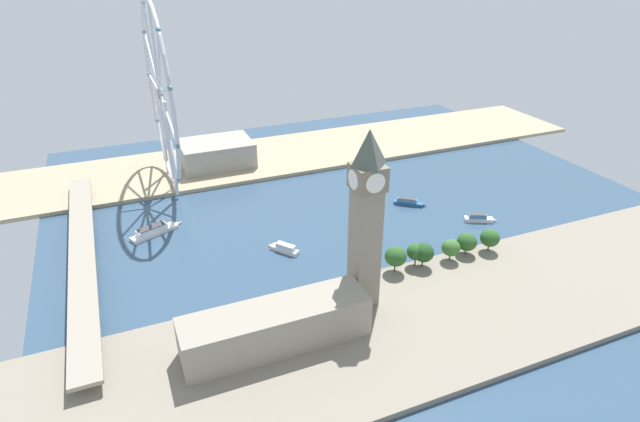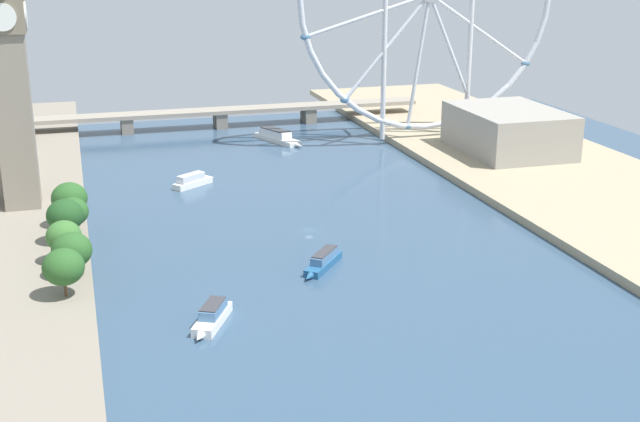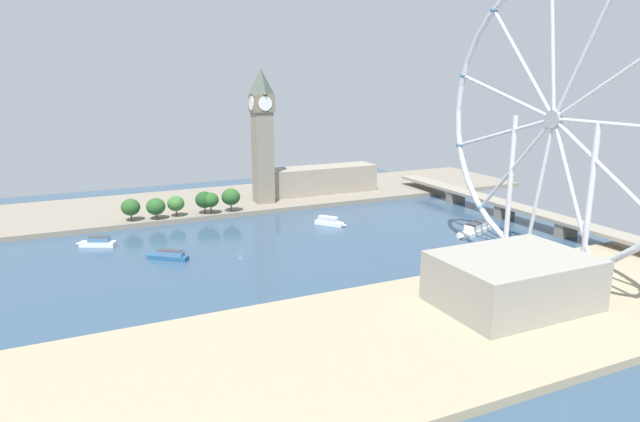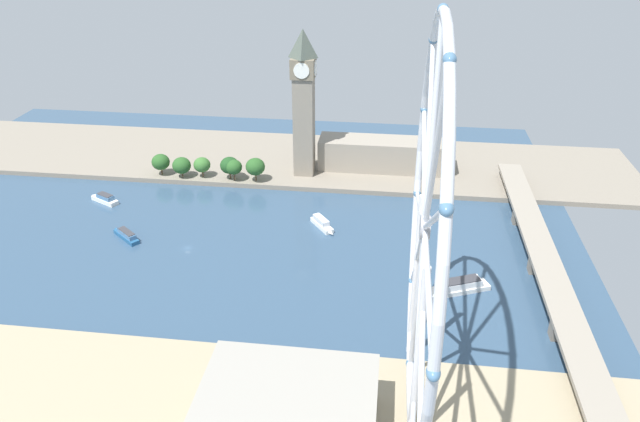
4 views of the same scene
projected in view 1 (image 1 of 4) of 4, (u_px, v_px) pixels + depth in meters
ground_plane at (360, 210)px, 357.92m from camera, size 406.28×406.28×0.00m
riverbank_left at (467, 307)px, 260.41m from camera, size 90.00×520.00×3.00m
riverbank_right at (299, 152)px, 454.05m from camera, size 90.00×520.00×3.00m
clock_tower at (366, 218)px, 241.45m from camera, size 15.11×15.11×90.18m
parliament_block at (276, 326)px, 229.96m from camera, size 22.00×84.17×19.52m
tree_row_embankment at (440, 248)px, 291.12m from camera, size 13.85×73.22×15.06m
ferris_wheel at (160, 94)px, 360.98m from camera, size 130.00×3.20×132.36m
riverside_hall at (216, 153)px, 420.68m from camera, size 41.15×56.51×19.57m
river_bridge at (82, 253)px, 293.61m from camera, size 218.28×13.68×9.83m
tour_boat_0 at (479, 218)px, 343.06m from camera, size 13.40×21.02×5.33m
tour_boat_1 at (409, 202)px, 364.65m from camera, size 17.25×20.25×4.99m
tour_boat_2 at (154, 231)px, 327.41m from camera, size 18.73×34.79×6.10m
tour_boat_3 at (284, 248)px, 309.13m from camera, size 19.22×15.40×5.31m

